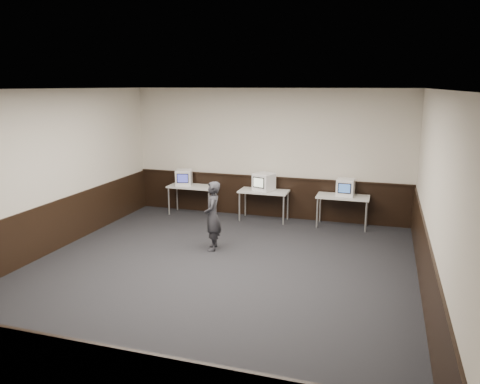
{
  "coord_description": "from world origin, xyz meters",
  "views": [
    {
      "loc": [
        2.77,
        -7.21,
        3.26
      ],
      "look_at": [
        0.01,
        1.6,
        1.15
      ],
      "focal_mm": 35.0,
      "sensor_mm": 36.0,
      "label": 1
    }
  ],
  "objects_px": {
    "desk_left": "(192,188)",
    "desk_right": "(343,199)",
    "emac_left": "(184,178)",
    "desk_center": "(264,193)",
    "emac_right": "(346,187)",
    "emac_center": "(264,182)",
    "person": "(213,216)"
  },
  "relations": [
    {
      "from": "desk_center",
      "to": "emac_right",
      "type": "distance_m",
      "value": 1.96
    },
    {
      "from": "desk_left",
      "to": "emac_left",
      "type": "distance_m",
      "value": 0.35
    },
    {
      "from": "emac_left",
      "to": "emac_right",
      "type": "distance_m",
      "value": 4.07
    },
    {
      "from": "emac_center",
      "to": "emac_right",
      "type": "bearing_deg",
      "value": 20.97
    },
    {
      "from": "emac_left",
      "to": "emac_center",
      "type": "distance_m",
      "value": 2.12
    },
    {
      "from": "desk_left",
      "to": "emac_right",
      "type": "height_order",
      "value": "emac_right"
    },
    {
      "from": "desk_center",
      "to": "person",
      "type": "relative_size",
      "value": 0.85
    },
    {
      "from": "desk_left",
      "to": "emac_left",
      "type": "height_order",
      "value": "emac_left"
    },
    {
      "from": "emac_left",
      "to": "person",
      "type": "bearing_deg",
      "value": -70.36
    },
    {
      "from": "desk_left",
      "to": "desk_right",
      "type": "distance_m",
      "value": 3.8
    },
    {
      "from": "desk_left",
      "to": "desk_right",
      "type": "height_order",
      "value": "same"
    },
    {
      "from": "emac_left",
      "to": "desk_right",
      "type": "bearing_deg",
      "value": -15.7
    },
    {
      "from": "desk_right",
      "to": "emac_right",
      "type": "xyz_separation_m",
      "value": [
        0.05,
        0.04,
        0.27
      ]
    },
    {
      "from": "emac_center",
      "to": "person",
      "type": "xyz_separation_m",
      "value": [
        -0.45,
        -2.36,
        -0.26
      ]
    },
    {
      "from": "desk_left",
      "to": "desk_center",
      "type": "height_order",
      "value": "same"
    },
    {
      "from": "desk_right",
      "to": "emac_center",
      "type": "xyz_separation_m",
      "value": [
        -1.9,
        -0.0,
        0.29
      ]
    },
    {
      "from": "desk_center",
      "to": "emac_right",
      "type": "relative_size",
      "value": 2.71
    },
    {
      "from": "emac_left",
      "to": "emac_center",
      "type": "height_order",
      "value": "emac_center"
    },
    {
      "from": "desk_left",
      "to": "emac_center",
      "type": "bearing_deg",
      "value": -0.02
    },
    {
      "from": "emac_center",
      "to": "emac_right",
      "type": "xyz_separation_m",
      "value": [
        1.95,
        0.04,
        -0.02
      ]
    },
    {
      "from": "emac_right",
      "to": "desk_right",
      "type": "bearing_deg",
      "value": -139.48
    },
    {
      "from": "desk_left",
      "to": "emac_left",
      "type": "bearing_deg",
      "value": 179.7
    },
    {
      "from": "emac_center",
      "to": "emac_right",
      "type": "relative_size",
      "value": 1.28
    },
    {
      "from": "desk_left",
      "to": "emac_right",
      "type": "relative_size",
      "value": 2.71
    },
    {
      "from": "emac_center",
      "to": "desk_right",
      "type": "bearing_deg",
      "value": 19.92
    },
    {
      "from": "desk_right",
      "to": "emac_left",
      "type": "height_order",
      "value": "emac_left"
    },
    {
      "from": "desk_center",
      "to": "desk_right",
      "type": "relative_size",
      "value": 1.0
    },
    {
      "from": "emac_left",
      "to": "emac_center",
      "type": "relative_size",
      "value": 0.9
    },
    {
      "from": "desk_center",
      "to": "emac_center",
      "type": "xyz_separation_m",
      "value": [
        -0.0,
        -0.0,
        0.29
      ]
    },
    {
      "from": "desk_right",
      "to": "emac_left",
      "type": "relative_size",
      "value": 2.36
    },
    {
      "from": "desk_center",
      "to": "desk_right",
      "type": "xyz_separation_m",
      "value": [
        1.9,
        0.0,
        0.0
      ]
    },
    {
      "from": "emac_right",
      "to": "person",
      "type": "distance_m",
      "value": 3.4
    }
  ]
}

